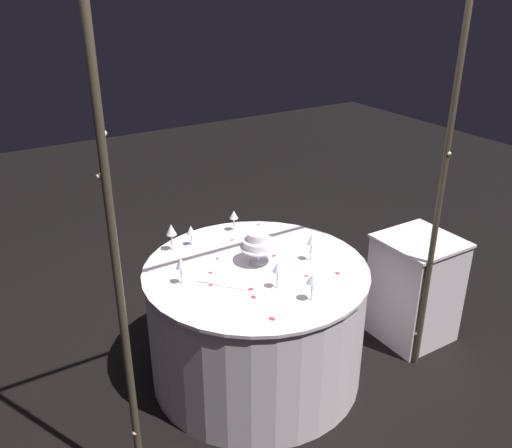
% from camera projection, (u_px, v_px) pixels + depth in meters
% --- Properties ---
extents(ground_plane, '(12.00, 12.00, 0.00)m').
position_uv_depth(ground_plane, '(256.00, 372.00, 3.60)').
color(ground_plane, black).
extents(decorative_arch, '(1.97, 0.06, 2.47)m').
position_uv_depth(decorative_arch, '(310.00, 162.00, 2.57)').
color(decorative_arch, '#473D2D').
rests_on(decorative_arch, ground).
extents(main_table, '(1.35, 1.35, 0.78)m').
position_uv_depth(main_table, '(256.00, 322.00, 3.44)').
color(main_table, white).
rests_on(main_table, ground).
extents(side_table, '(0.50, 0.50, 0.76)m').
position_uv_depth(side_table, '(415.00, 288.00, 3.82)').
color(side_table, white).
rests_on(side_table, ground).
extents(tiered_cake, '(0.22, 0.22, 0.20)m').
position_uv_depth(tiered_cake, '(258.00, 243.00, 3.28)').
color(tiered_cake, silver).
rests_on(tiered_cake, main_table).
extents(wine_glass_0, '(0.06, 0.06, 0.18)m').
position_uv_depth(wine_glass_0, '(311.00, 241.00, 3.30)').
color(wine_glass_0, silver).
rests_on(wine_glass_0, main_table).
extents(wine_glass_1, '(0.06, 0.06, 0.15)m').
position_uv_depth(wine_glass_1, '(234.00, 216.00, 3.70)').
color(wine_glass_1, silver).
rests_on(wine_glass_1, main_table).
extents(wine_glass_2, '(0.06, 0.06, 0.18)m').
position_uv_depth(wine_glass_2, '(181.00, 264.00, 3.05)').
color(wine_glass_2, silver).
rests_on(wine_glass_2, main_table).
extents(wine_glass_3, '(0.07, 0.07, 0.18)m').
position_uv_depth(wine_glass_3, '(171.00, 231.00, 3.42)').
color(wine_glass_3, silver).
rests_on(wine_glass_3, main_table).
extents(wine_glass_4, '(0.07, 0.07, 0.17)m').
position_uv_depth(wine_glass_4, '(312.00, 280.00, 2.89)').
color(wine_glass_4, silver).
rests_on(wine_glass_4, main_table).
extents(wine_glass_5, '(0.06, 0.06, 0.14)m').
position_uv_depth(wine_glass_5, '(191.00, 231.00, 3.50)').
color(wine_glass_5, silver).
rests_on(wine_glass_5, main_table).
extents(wine_glass_6, '(0.06, 0.06, 0.17)m').
position_uv_depth(wine_glass_6, '(277.00, 269.00, 3.01)').
color(wine_glass_6, silver).
rests_on(wine_glass_6, main_table).
extents(cake_knife, '(0.21, 0.24, 0.01)m').
position_uv_depth(cake_knife, '(219.00, 284.00, 3.09)').
color(cake_knife, silver).
rests_on(cake_knife, main_table).
extents(rose_petal_0, '(0.03, 0.02, 0.00)m').
position_uv_depth(rose_petal_0, '(232.00, 240.00, 3.61)').
color(rose_petal_0, '#E02D47').
rests_on(rose_petal_0, main_table).
extents(rose_petal_1, '(0.03, 0.03, 0.00)m').
position_uv_depth(rose_petal_1, '(217.00, 259.00, 3.38)').
color(rose_petal_1, '#E02D47').
rests_on(rose_petal_1, main_table).
extents(rose_petal_2, '(0.03, 0.04, 0.00)m').
position_uv_depth(rose_petal_2, '(337.00, 273.00, 3.21)').
color(rose_petal_2, '#E02D47').
rests_on(rose_petal_2, main_table).
extents(rose_petal_3, '(0.04, 0.05, 0.00)m').
position_uv_depth(rose_petal_3, '(272.00, 319.00, 2.79)').
color(rose_petal_3, '#E02D47').
rests_on(rose_petal_3, main_table).
extents(rose_petal_4, '(0.04, 0.03, 0.00)m').
position_uv_depth(rose_petal_4, '(205.00, 281.00, 3.13)').
color(rose_petal_4, '#E02D47').
rests_on(rose_petal_4, main_table).
extents(rose_petal_5, '(0.04, 0.03, 0.00)m').
position_uv_depth(rose_petal_5, '(251.00, 289.00, 3.05)').
color(rose_petal_5, '#E02D47').
rests_on(rose_petal_5, main_table).
extents(rose_petal_6, '(0.03, 0.04, 0.00)m').
position_uv_depth(rose_petal_6, '(253.00, 297.00, 2.98)').
color(rose_petal_6, '#E02D47').
rests_on(rose_petal_6, main_table).
extents(rose_petal_7, '(0.04, 0.04, 0.00)m').
position_uv_depth(rose_petal_7, '(244.00, 240.00, 3.62)').
color(rose_petal_7, '#E02D47').
rests_on(rose_petal_7, main_table).
extents(rose_petal_8, '(0.03, 0.03, 0.00)m').
position_uv_depth(rose_petal_8, '(258.00, 224.00, 3.84)').
color(rose_petal_8, '#E02D47').
rests_on(rose_petal_8, main_table).
extents(rose_petal_9, '(0.03, 0.03, 0.00)m').
position_uv_depth(rose_petal_9, '(210.00, 273.00, 3.22)').
color(rose_petal_9, '#E02D47').
rests_on(rose_petal_9, main_table).
extents(rose_petal_10, '(0.03, 0.02, 0.00)m').
position_uv_depth(rose_petal_10, '(255.00, 233.00, 3.71)').
color(rose_petal_10, '#E02D47').
rests_on(rose_petal_10, main_table).
extents(rose_petal_11, '(0.02, 0.03, 0.00)m').
position_uv_depth(rose_petal_11, '(311.00, 252.00, 3.46)').
color(rose_petal_11, '#E02D47').
rests_on(rose_petal_11, main_table).
extents(rose_petal_12, '(0.05, 0.04, 0.00)m').
position_uv_depth(rose_petal_12, '(269.00, 239.00, 3.63)').
color(rose_petal_12, '#E02D47').
rests_on(rose_petal_12, main_table).
extents(rose_petal_13, '(0.03, 0.03, 0.00)m').
position_uv_depth(rose_petal_13, '(211.00, 285.00, 3.09)').
color(rose_petal_13, '#E02D47').
rests_on(rose_petal_13, main_table).
extents(rose_petal_14, '(0.04, 0.03, 0.00)m').
position_uv_depth(rose_petal_14, '(274.00, 256.00, 3.41)').
color(rose_petal_14, '#E02D47').
rests_on(rose_petal_14, main_table).
extents(rose_petal_15, '(0.02, 0.03, 0.00)m').
position_uv_depth(rose_petal_15, '(247.00, 237.00, 3.65)').
color(rose_petal_15, '#E02D47').
rests_on(rose_petal_15, main_table).
extents(rose_petal_16, '(0.03, 0.02, 0.00)m').
position_uv_depth(rose_petal_16, '(306.00, 276.00, 3.19)').
color(rose_petal_16, '#E02D47').
rests_on(rose_petal_16, main_table).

